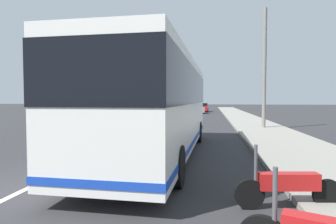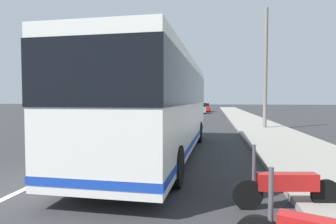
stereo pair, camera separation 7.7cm
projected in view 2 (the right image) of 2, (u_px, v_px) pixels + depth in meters
The scene contains 10 objects.
ground_plane at pixel (26, 189), 6.57m from camera, with size 220.00×220.00×0.00m, color #2D2D30.
sidewalk_curb at pixel (276, 137), 15.20m from camera, with size 110.00×3.60×0.14m, color gray.
lane_divider_line at pixel (138, 135), 16.43m from camera, with size 110.00×0.16×0.01m, color silver.
coach_bus at pixel (159, 101), 10.28m from camera, with size 11.16×2.89×3.48m.
motorcycle_far_end at pixel (286, 186), 5.30m from camera, with size 0.41×2.05×1.24m.
car_oncoming at pixel (204, 108), 47.26m from camera, with size 4.24×1.88×1.44m.
car_side_street at pixel (162, 109), 40.09m from camera, with size 4.04×2.01×1.53m.
car_far_distant at pixel (171, 107), 49.70m from camera, with size 4.31×1.97×1.42m.
car_ahead_same_lane at pixel (199, 108), 41.85m from camera, with size 4.02×2.12×1.55m.
utility_pole at pixel (266, 69), 19.31m from camera, with size 0.25×0.25×8.35m, color slate.
Camera 2 is at (-5.86, -4.33, 2.09)m, focal length 29.99 mm.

